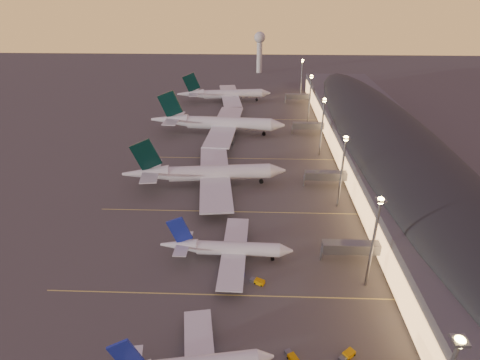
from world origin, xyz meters
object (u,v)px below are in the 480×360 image
baggage_tug_c (258,281)px  baggage_tug_d (292,357)px  airliner_narrow_north (227,248)px  airliner_wide_mid (217,123)px  radar_tower (260,45)px  airliner_wide_near (206,173)px  baggage_tug_b (347,355)px  airliner_wide_far (225,94)px

baggage_tug_c → baggage_tug_d: (7.03, -22.95, -0.01)m
airliner_narrow_north → airliner_wide_mid: 101.80m
radar_tower → baggage_tug_d: size_ratio=8.20×
radar_tower → airliner_wide_mid: bearing=-98.3°
baggage_tug_d → airliner_wide_mid: bearing=163.1°
airliner_wide_near → airliner_wide_mid: bearing=83.9°
airliner_narrow_north → radar_tower: bearing=89.1°
airliner_wide_mid → baggage_tug_d: bearing=-74.6°
airliner_wide_near → baggage_tug_b: bearing=-70.0°
airliner_narrow_north → radar_tower: 251.28m
airliner_wide_far → radar_tower: 94.64m
baggage_tug_c → airliner_wide_far: bearing=124.0°
airliner_wide_mid → baggage_tug_b: bearing=-69.9°
airliner_narrow_north → baggage_tug_d: airliner_narrow_north is taller
airliner_wide_mid → airliner_wide_far: airliner_wide_mid is taller
airliner_wide_mid → baggage_tug_c: size_ratio=16.63×
airliner_wide_far → radar_tower: radar_tower is taller
airliner_wide_near → airliner_narrow_north: bearing=-82.8°
airliner_wide_far → baggage_tug_b: airliner_wide_far is taller
airliner_wide_mid → airliner_wide_far: bearing=94.5°
airliner_wide_far → baggage_tug_c: size_ratio=14.55×
airliner_wide_mid → radar_tower: (21.78, 149.25, 16.29)m
airliner_wide_mid → baggage_tug_c: 112.94m
airliner_wide_near → radar_tower: size_ratio=1.89×
airliner_wide_far → baggage_tug_c: airliner_wide_far is taller
baggage_tug_c → airliner_wide_mid: bearing=127.3°
radar_tower → baggage_tug_c: (-1.70, -260.28, -21.35)m
airliner_narrow_north → baggage_tug_c: 13.49m
airliner_narrow_north → airliner_wide_far: (-11.96, 160.01, 1.47)m
airliner_wide_near → baggage_tug_b: 85.39m
baggage_tug_b → airliner_wide_mid: bearing=66.9°
airliner_wide_mid → baggage_tug_d: (27.10, -133.98, -5.08)m
airliner_narrow_north → airliner_wide_far: airliner_wide_far is taller
radar_tower → baggage_tug_b: (16.85, -282.30, -21.35)m
airliner_wide_near → baggage_tug_d: bearing=-77.6°
baggage_tug_d → airliner_narrow_north: bearing=177.2°
radar_tower → baggage_tug_d: (5.32, -283.23, -21.37)m
airliner_narrow_north → airliner_wide_mid: airliner_wide_mid is taller
airliner_wide_near → airliner_wide_far: 115.67m
airliner_wide_near → airliner_wide_mid: (-0.48, 56.79, 0.54)m
airliner_wide_far → radar_tower: (22.36, 90.38, 16.98)m
airliner_narrow_north → baggage_tug_c: (8.70, -9.89, -2.90)m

